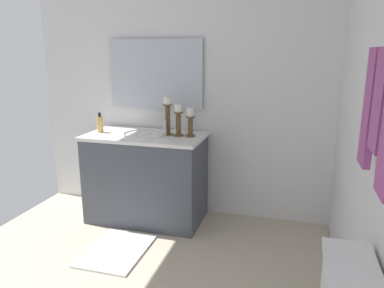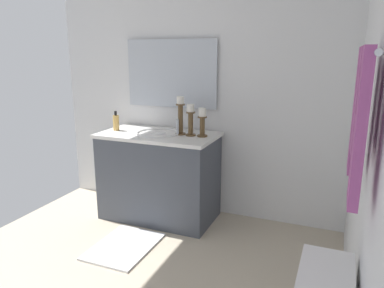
% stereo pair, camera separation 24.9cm
% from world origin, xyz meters
% --- Properties ---
extents(floor, '(2.42, 2.82, 0.02)m').
position_xyz_m(floor, '(0.00, 0.00, -0.01)').
color(floor, beige).
rests_on(floor, ground).
extents(wall_back, '(2.42, 0.04, 2.45)m').
position_xyz_m(wall_back, '(0.00, 1.41, 1.23)').
color(wall_back, white).
rests_on(wall_back, ground).
extents(wall_left, '(0.04, 2.82, 2.45)m').
position_xyz_m(wall_left, '(-1.21, 0.00, 1.23)').
color(wall_left, white).
rests_on(wall_left, ground).
extents(vanity_cabinet, '(0.58, 1.06, 0.80)m').
position_xyz_m(vanity_cabinet, '(-0.88, -0.22, 0.40)').
color(vanity_cabinet, '#474C56').
rests_on(vanity_cabinet, ground).
extents(sink_basin, '(0.40, 0.40, 0.24)m').
position_xyz_m(sink_basin, '(-0.88, -0.22, 0.76)').
color(sink_basin, white).
rests_on(sink_basin, vanity_cabinet).
extents(mirror, '(0.02, 0.90, 0.62)m').
position_xyz_m(mirror, '(-1.16, -0.22, 1.31)').
color(mirror, silver).
extents(candle_holder_tall, '(0.09, 0.09, 0.25)m').
position_xyz_m(candle_holder_tall, '(-0.92, 0.18, 0.93)').
color(candle_holder_tall, brown).
rests_on(candle_holder_tall, vanity_cabinet).
extents(candle_holder_short, '(0.09, 0.09, 0.28)m').
position_xyz_m(candle_holder_short, '(-0.91, 0.08, 0.94)').
color(candle_holder_short, brown).
rests_on(candle_holder_short, vanity_cabinet).
extents(candle_holder_mid, '(0.09, 0.09, 0.34)m').
position_xyz_m(candle_holder_mid, '(-0.92, -0.02, 0.98)').
color(candle_holder_mid, brown).
rests_on(candle_holder_mid, vanity_cabinet).
extents(soap_bottle, '(0.06, 0.06, 0.18)m').
position_xyz_m(soap_bottle, '(-0.86, -0.65, 0.87)').
color(soap_bottle, '#E5B259').
rests_on(soap_bottle, vanity_cabinet).
extents(towel_bar, '(0.57, 0.02, 0.02)m').
position_xyz_m(towel_bar, '(0.61, 1.35, 1.50)').
color(towel_bar, silver).
extents(towel_near_vanity, '(0.15, 0.03, 0.48)m').
position_xyz_m(towel_near_vanity, '(0.42, 1.33, 1.28)').
color(towel_near_vanity, '#A54C8C').
rests_on(towel_near_vanity, towel_bar).
extents(towel_center, '(0.15, 0.03, 0.37)m').
position_xyz_m(towel_center, '(0.61, 1.33, 1.34)').
color(towel_center, '#A54C8C').
rests_on(towel_center, towel_bar).
extents(towel_near_corner, '(0.15, 0.03, 0.47)m').
position_xyz_m(towel_near_corner, '(0.81, 1.33, 1.29)').
color(towel_near_corner, '#A54C8C').
rests_on(towel_near_corner, towel_bar).
extents(bath_mat, '(0.60, 0.44, 0.02)m').
position_xyz_m(bath_mat, '(-0.26, -0.22, 0.01)').
color(bath_mat, silver).
rests_on(bath_mat, ground).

